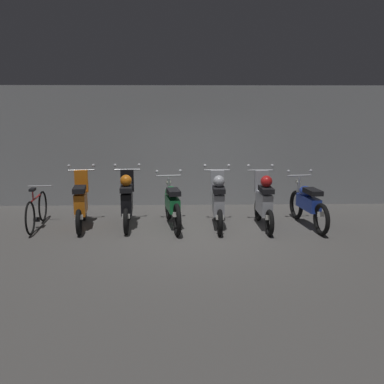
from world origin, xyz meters
name	(u,v)px	position (x,y,z in m)	size (l,w,h in m)	color
ground_plane	(196,236)	(0.00, 0.00, 0.00)	(80.00, 80.00, 0.00)	#565451
back_wall	(192,146)	(0.00, 2.89, 1.51)	(16.00, 0.30, 3.02)	gray
motorbike_slot_0	(81,203)	(-2.41, 0.72, 0.53)	(0.59, 1.68, 1.29)	black
motorbike_slot_1	(127,200)	(-1.44, 0.76, 0.57)	(0.59, 1.68, 1.29)	black
motorbike_slot_2	(172,204)	(-0.48, 0.72, 0.49)	(0.58, 1.94, 1.15)	black
motorbike_slot_3	(218,201)	(0.48, 0.63, 0.57)	(0.59, 1.68, 1.29)	black
motorbike_slot_4	(264,201)	(1.44, 0.59, 0.57)	(0.59, 1.68, 1.29)	black
motorbike_slot_5	(308,204)	(2.40, 0.67, 0.49)	(0.59, 1.95, 1.15)	black
bicycle	(37,211)	(-3.34, 0.70, 0.36)	(0.50, 1.73, 0.89)	black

